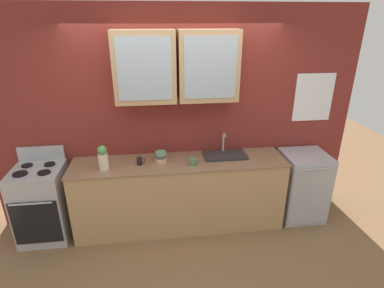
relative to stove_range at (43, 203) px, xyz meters
The scene contains 10 objects.
ground_plane 1.74m from the stove_range, ahead, with size 10.00×10.00×0.00m, color brown.
back_wall_unit 2.00m from the stove_range, 10.14° to the left, with size 4.62×0.41×2.73m.
counter 1.68m from the stove_range, ahead, with size 2.64×0.59×0.93m.
stove_range is the anchor object (origin of this frame).
sink_faucet 2.32m from the stove_range, ahead, with size 0.54×0.30×0.28m.
bowl_stack 1.54m from the stove_range, ahead, with size 0.15×0.15×0.13m.
vase 1.00m from the stove_range, ahead, with size 0.11×0.11×0.30m.
cup_near_sink 1.90m from the stove_range, ahead, with size 0.12×0.08×0.09m.
cup_near_bowls 1.30m from the stove_range, ahead, with size 0.10×0.07×0.09m.
dishwasher 3.33m from the stove_range, ahead, with size 0.57×0.58×0.93m.
Camera 1 is at (-0.28, -3.35, 2.56)m, focal length 28.45 mm.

